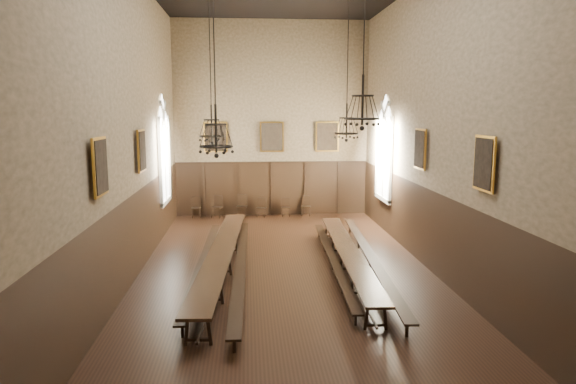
{
  "coord_description": "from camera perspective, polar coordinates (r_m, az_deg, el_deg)",
  "views": [
    {
      "loc": [
        -1.13,
        -15.03,
        4.94
      ],
      "look_at": [
        0.17,
        1.5,
        2.28
      ],
      "focal_mm": 32.0,
      "sensor_mm": 36.0,
      "label": 1
    }
  ],
  "objects": [
    {
      "name": "floor",
      "position": [
        15.86,
        -0.19,
        -9.06
      ],
      "size": [
        9.0,
        18.0,
        0.02
      ],
      "primitive_type": "cube",
      "color": "black",
      "rests_on": "ground"
    },
    {
      "name": "wall_back",
      "position": [
        24.07,
        -1.83,
        8.06
      ],
      "size": [
        9.0,
        0.02,
        9.0
      ],
      "primitive_type": "cube",
      "color": "#937B5B",
      "rests_on": "ground"
    },
    {
      "name": "wall_front",
      "position": [
        6.14,
        6.14,
        4.98
      ],
      "size": [
        9.0,
        0.02,
        9.0
      ],
      "primitive_type": "cube",
      "color": "#937B5B",
      "rests_on": "ground"
    },
    {
      "name": "wall_left",
      "position": [
        15.41,
        -17.31,
        7.08
      ],
      "size": [
        0.02,
        18.0,
        9.0
      ],
      "primitive_type": "cube",
      "color": "#937B5B",
      "rests_on": "ground"
    },
    {
      "name": "wall_right",
      "position": [
        16.06,
        16.19,
        7.19
      ],
      "size": [
        0.02,
        18.0,
        9.0
      ],
      "primitive_type": "cube",
      "color": "#937B5B",
      "rests_on": "ground"
    },
    {
      "name": "wainscot_panelling",
      "position": [
        15.51,
        -0.2,
        -4.64
      ],
      "size": [
        9.0,
        18.0,
        2.5
      ],
      "primitive_type": null,
      "color": "black",
      "rests_on": "floor"
    },
    {
      "name": "table_left",
      "position": [
        15.7,
        -7.36,
        -7.75
      ],
      "size": [
        1.34,
        10.39,
        0.81
      ],
      "rotation": [
        0.0,
        0.0,
        -0.06
      ],
      "color": "black",
      "rests_on": "floor"
    },
    {
      "name": "table_right",
      "position": [
        15.96,
        6.68,
        -7.61
      ],
      "size": [
        1.05,
        9.3,
        0.72
      ],
      "rotation": [
        0.0,
        0.0,
        -0.04
      ],
      "color": "black",
      "rests_on": "floor"
    },
    {
      "name": "bench_left_outer",
      "position": [
        15.94,
        -9.38,
        -8.01
      ],
      "size": [
        0.48,
        9.62,
        0.43
      ],
      "rotation": [
        0.0,
        0.0,
        -0.02
      ],
      "color": "black",
      "rests_on": "floor"
    },
    {
      "name": "bench_left_inner",
      "position": [
        15.52,
        -5.27,
        -8.3
      ],
      "size": [
        0.48,
        10.55,
        0.47
      ],
      "rotation": [
        0.0,
        0.0,
        -0.02
      ],
      "color": "black",
      "rests_on": "floor"
    },
    {
      "name": "bench_right_inner",
      "position": [
        16.19,
        4.99,
        -7.72
      ],
      "size": [
        0.62,
        9.11,
        0.41
      ],
      "rotation": [
        0.0,
        0.0,
        -0.04
      ],
      "color": "black",
      "rests_on": "floor"
    },
    {
      "name": "bench_right_outer",
      "position": [
        16.37,
        9.09,
        -7.46
      ],
      "size": [
        1.04,
        10.54,
        0.47
      ],
      "rotation": [
        0.0,
        0.0,
        -0.07
      ],
      "color": "black",
      "rests_on": "floor"
    },
    {
      "name": "chair_0",
      "position": [
        24.17,
        -10.14,
        -2.13
      ],
      "size": [
        0.45,
        0.45,
        0.95
      ],
      "rotation": [
        0.0,
        0.0,
        0.07
      ],
      "color": "black",
      "rests_on": "floor"
    },
    {
      "name": "chair_1",
      "position": [
        24.04,
        -7.89,
        -2.08
      ],
      "size": [
        0.57,
        0.57,
        1.01
      ],
      "rotation": [
        0.0,
        0.0,
        -0.32
      ],
      "color": "black",
      "rests_on": "floor"
    },
    {
      "name": "chair_2",
      "position": [
        24.05,
        -5.15,
        -2.02
      ],
      "size": [
        0.51,
        0.51,
        1.03
      ],
      "rotation": [
        0.0,
        0.0,
        -0.13
      ],
      "color": "black",
      "rests_on": "floor"
    },
    {
      "name": "chair_3",
      "position": [
        23.98,
        -2.99,
        -2.13
      ],
      "size": [
        0.47,
        0.47,
        0.88
      ],
      "rotation": [
        0.0,
        0.0,
        -0.24
      ],
      "color": "black",
      "rests_on": "floor"
    },
    {
      "name": "chair_4",
      "position": [
        24.08,
        -0.25,
        -2.09
      ],
      "size": [
        0.39,
        0.39,
        0.87
      ],
      "rotation": [
        0.0,
        0.0,
        -0.02
      ],
      "color": "black",
      "rests_on": "floor"
    },
    {
      "name": "chair_5",
      "position": [
        24.23,
        2.0,
        -1.98
      ],
      "size": [
        0.47,
        0.47,
        0.93
      ],
      "rotation": [
        0.0,
        0.0,
        -0.16
      ],
      "color": "black",
      "rests_on": "floor"
    },
    {
      "name": "chandelier_back_left",
      "position": [
        17.55,
        -8.48,
        7.25
      ],
      "size": [
        0.85,
        0.85,
        5.09
      ],
      "color": "black",
      "rests_on": "ceiling"
    },
    {
      "name": "chandelier_back_right",
      "position": [
        17.84,
        6.53,
        7.56
      ],
      "size": [
        0.83,
        0.83,
        5.02
      ],
      "color": "black",
      "rests_on": "ceiling"
    },
    {
      "name": "chandelier_front_left",
      "position": [
        13.03,
        -8.01,
        6.51
      ],
      "size": [
        0.85,
        0.85,
        5.12
      ],
      "color": "black",
      "rests_on": "ceiling"
    },
    {
      "name": "chandelier_front_right",
      "position": [
        13.02,
        8.28,
        9.32
      ],
      "size": [
        0.87,
        0.87,
        4.44
      ],
      "color": "black",
      "rests_on": "ceiling"
    },
    {
      "name": "portrait_back_0",
      "position": [
        23.98,
        -8.06,
        6.06
      ],
      "size": [
        1.1,
        0.12,
        1.4
      ],
      "color": "#BE882D",
      "rests_on": "wall_back"
    },
    {
      "name": "portrait_back_1",
      "position": [
        23.97,
        -1.8,
        6.15
      ],
      "size": [
        1.1,
        0.12,
        1.4
      ],
      "color": "#BE882D",
      "rests_on": "wall_back"
    },
    {
      "name": "portrait_back_2",
      "position": [
        24.23,
        4.39,
        6.16
      ],
      "size": [
        1.1,
        0.12,
        1.4
      ],
      "color": "#BE882D",
      "rests_on": "wall_back"
    },
    {
      "name": "portrait_left_0",
      "position": [
        16.4,
        -15.97,
        4.43
      ],
      "size": [
        0.12,
        1.0,
        1.3
      ],
      "color": "#BE882D",
      "rests_on": "wall_left"
    },
    {
      "name": "portrait_left_1",
      "position": [
        12.04,
        -20.16,
        2.66
      ],
      "size": [
        0.12,
        1.0,
        1.3
      ],
      "color": "#BE882D",
      "rests_on": "wall_left"
    },
    {
      "name": "portrait_right_0",
      "position": [
        16.99,
        14.48,
        4.65
      ],
      "size": [
        0.12,
        1.0,
        1.3
      ],
      "color": "#BE882D",
      "rests_on": "wall_right"
    },
    {
      "name": "portrait_right_1",
      "position": [
        12.84,
        20.97,
        2.98
      ],
      "size": [
        0.12,
        1.0,
        1.3
      ],
      "color": "#BE882D",
      "rests_on": "wall_right"
    },
    {
      "name": "window_right",
      "position": [
        21.32,
        10.66,
        4.82
      ],
      "size": [
        0.2,
        2.2,
        4.6
      ],
      "primitive_type": null,
      "color": "white",
      "rests_on": "wall_right"
    },
    {
      "name": "window_left",
      "position": [
        20.85,
        -13.64,
        4.63
      ],
      "size": [
        0.2,
        2.2,
        4.6
      ],
      "primitive_type": null,
      "color": "white",
      "rests_on": "wall_left"
    }
  ]
}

